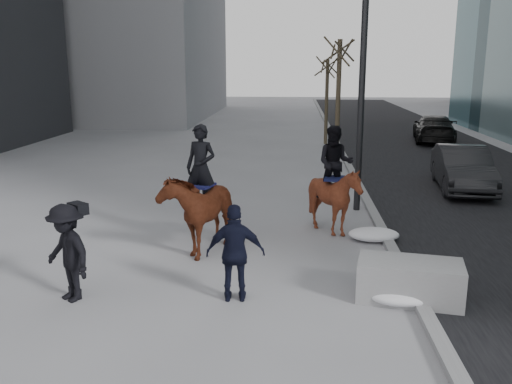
# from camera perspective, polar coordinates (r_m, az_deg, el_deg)

# --- Properties ---
(ground) EXTENTS (120.00, 120.00, 0.00)m
(ground) POSITION_cam_1_polar(r_m,az_deg,el_deg) (10.59, -0.47, -9.43)
(ground) COLOR gray
(ground) RESTS_ON ground
(road) EXTENTS (8.00, 90.00, 0.01)m
(road) POSITION_cam_1_polar(r_m,az_deg,el_deg) (21.09, 21.16, 1.24)
(road) COLOR black
(road) RESTS_ON ground
(curb) EXTENTS (0.25, 90.00, 0.12)m
(curb) POSITION_cam_1_polar(r_m,az_deg,el_deg) (20.27, 10.30, 1.63)
(curb) COLOR gray
(curb) RESTS_ON ground
(planter) EXTENTS (1.94, 1.22, 0.72)m
(planter) POSITION_cam_1_polar(r_m,az_deg,el_deg) (10.08, 15.86, -8.98)
(planter) COLOR gray
(planter) RESTS_ON ground
(car_near) EXTENTS (1.99, 4.51, 1.44)m
(car_near) POSITION_cam_1_polar(r_m,az_deg,el_deg) (19.23, 20.93, 2.34)
(car_near) COLOR black
(car_near) RESTS_ON ground
(car_far) EXTENTS (2.82, 5.24, 1.44)m
(car_far) POSITION_cam_1_polar(r_m,az_deg,el_deg) (30.76, 18.22, 6.38)
(car_far) COLOR black
(car_far) RESTS_ON ground
(tree_near) EXTENTS (1.20, 1.20, 5.54)m
(tree_near) POSITION_cam_1_polar(r_m,az_deg,el_deg) (20.99, 8.63, 9.57)
(tree_near) COLOR #3B3023
(tree_near) RESTS_ON ground
(tree_far) EXTENTS (1.20, 1.20, 4.80)m
(tree_far) POSITION_cam_1_polar(r_m,az_deg,el_deg) (28.57, 7.45, 9.83)
(tree_far) COLOR #362D1F
(tree_far) RESTS_ON ground
(mounted_left) EXTENTS (1.65, 2.38, 2.81)m
(mounted_left) POSITION_cam_1_polar(r_m,az_deg,el_deg) (12.14, -5.84, -1.29)
(mounted_left) COLOR #491E0E
(mounted_left) RESTS_ON ground
(mounted_right) EXTENTS (1.62, 1.77, 2.66)m
(mounted_right) POSITION_cam_1_polar(r_m,az_deg,el_deg) (13.33, 8.26, 0.05)
(mounted_right) COLOR #471C0E
(mounted_right) RESTS_ON ground
(feeder) EXTENTS (1.06, 0.89, 1.75)m
(feeder) POSITION_cam_1_polar(r_m,az_deg,el_deg) (9.52, -2.17, -6.45)
(feeder) COLOR black
(feeder) RESTS_ON ground
(camera_crew) EXTENTS (1.30, 1.20, 1.75)m
(camera_crew) POSITION_cam_1_polar(r_m,az_deg,el_deg) (10.08, -19.24, -6.02)
(camera_crew) COLOR black
(camera_crew) RESTS_ON ground
(lamppost) EXTENTS (0.25, 0.89, 9.09)m
(lamppost) POSITION_cam_1_polar(r_m,az_deg,el_deg) (15.43, 11.32, 16.42)
(lamppost) COLOR black
(lamppost) RESTS_ON ground
(snow_piles) EXTENTS (1.21, 4.23, 0.31)m
(snow_piles) POSITION_cam_1_polar(r_m,az_deg,el_deg) (11.54, 13.50, -7.04)
(snow_piles) COLOR white
(snow_piles) RESTS_ON ground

